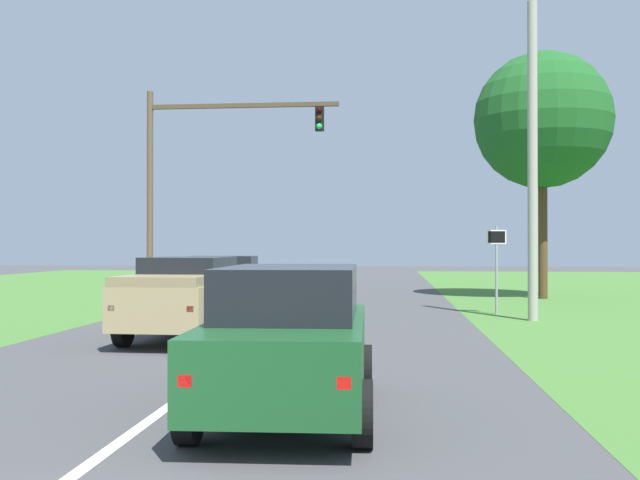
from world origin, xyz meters
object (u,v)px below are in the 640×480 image
at_px(pickup_truck_lead, 191,296).
at_px(oak_tree_right, 543,121).
at_px(traffic_light, 197,163).
at_px(red_suv_near, 289,337).
at_px(utility_pole_right, 533,161).
at_px(crossing_suv_far, 227,275).
at_px(keep_moving_sign, 496,258).

height_order(pickup_truck_lead, oak_tree_right, oak_tree_right).
bearing_deg(traffic_light, red_suv_near, -71.67).
xyz_separation_m(red_suv_near, utility_pole_right, (5.32, 12.20, 3.57)).
distance_m(pickup_truck_lead, utility_pole_right, 10.49).
distance_m(traffic_light, crossing_suv_far, 5.50).
bearing_deg(crossing_suv_far, keep_moving_sign, -35.57).
xyz_separation_m(pickup_truck_lead, traffic_light, (-2.67, 10.64, 4.28)).
distance_m(traffic_light, keep_moving_sign, 11.80).
bearing_deg(traffic_light, crossing_suv_far, 82.69).
height_order(keep_moving_sign, crossing_suv_far, keep_moving_sign).
bearing_deg(pickup_truck_lead, keep_moving_sign, 40.40).
xyz_separation_m(traffic_light, crossing_suv_far, (0.43, 3.32, -4.36)).
bearing_deg(oak_tree_right, keep_moving_sign, -112.01).
bearing_deg(crossing_suv_far, traffic_light, -97.31).
bearing_deg(red_suv_near, oak_tree_right, 70.69).
xyz_separation_m(oak_tree_right, utility_pole_right, (-2.09, -8.94, -2.63)).
distance_m(red_suv_near, traffic_light, 19.50).
bearing_deg(traffic_light, keep_moving_sign, -20.40).
bearing_deg(crossing_suv_far, pickup_truck_lead, -80.85).
xyz_separation_m(traffic_light, keep_moving_sign, (10.56, -3.93, -3.50)).
distance_m(red_suv_near, pickup_truck_lead, 8.13).
relative_size(keep_moving_sign, utility_pole_right, 0.30).
xyz_separation_m(traffic_light, oak_tree_right, (13.39, 3.08, 1.92)).
relative_size(traffic_light, crossing_suv_far, 1.80).
bearing_deg(keep_moving_sign, oak_tree_right, 67.99).
xyz_separation_m(keep_moving_sign, utility_pole_right, (0.74, -1.93, 2.80)).
distance_m(pickup_truck_lead, traffic_light, 11.78).
height_order(red_suv_near, traffic_light, traffic_light).
relative_size(red_suv_near, oak_tree_right, 0.45).
xyz_separation_m(traffic_light, utility_pole_right, (11.30, -5.86, -0.71)).
bearing_deg(pickup_truck_lead, oak_tree_right, 52.00).
bearing_deg(keep_moving_sign, red_suv_near, -107.94).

